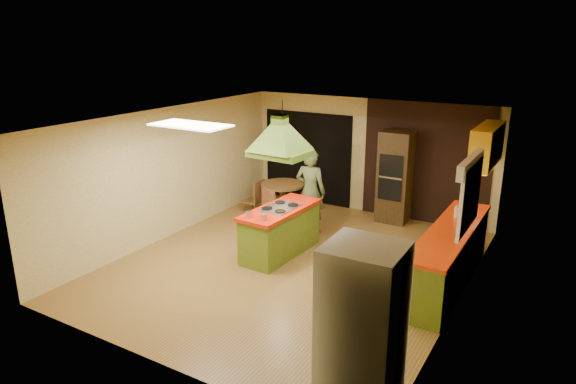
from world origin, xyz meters
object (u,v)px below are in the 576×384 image
Objects in this scene: man at (310,192)px; refrigerator at (362,331)px; wall_oven at (395,177)px; canister_large at (464,203)px; dining_table at (283,193)px; kitchen_island at (280,231)px.

refrigerator is (2.84, -4.21, 0.08)m from man.
wall_oven is (-1.64, 5.69, 0.03)m from refrigerator.
dining_table is at bearing 173.88° from canister_large.
dining_table is at bearing -36.37° from man.
wall_oven is (1.15, 2.69, 0.52)m from kitchen_island.
kitchen_island is at bearing -153.65° from canister_large.
kitchen_island is 2.97m from wall_oven.
refrigerator is (2.79, -3.00, 0.49)m from kitchen_island.
kitchen_island is 1.28m from man.
man reaches higher than kitchen_island.
man is 1.91m from wall_oven.
man is 0.88× the size of wall_oven.
man is 5.08m from refrigerator.
dining_table is (-1.00, 0.60, -0.35)m from man.
refrigerator is at bearing 118.59° from man.
kitchen_island is 2.10m from dining_table.
kitchen_island reaches higher than dining_table.
wall_oven is at bearing 104.68° from refrigerator.
dining_table is (-3.85, 4.81, -0.43)m from refrigerator.
wall_oven is at bearing 142.38° from canister_large.
refrigerator is 4.40m from canister_large.
refrigerator reaches higher than man.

